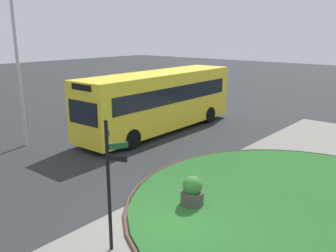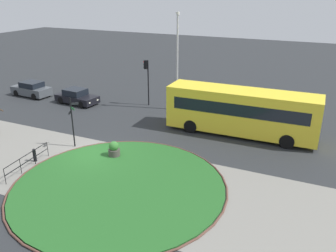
{
  "view_description": "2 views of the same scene",
  "coord_description": "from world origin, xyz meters",
  "px_view_note": "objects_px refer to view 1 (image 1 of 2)",
  "views": [
    {
      "loc": [
        -7.39,
        -6.02,
        5.53
      ],
      "look_at": [
        3.29,
        2.98,
        1.89
      ],
      "focal_mm": 38.39,
      "sensor_mm": 36.0,
      "label": 1
    },
    {
      "loc": [
        12.95,
        -16.69,
        10.17
      ],
      "look_at": [
        4.01,
        2.75,
        1.69
      ],
      "focal_mm": 37.43,
      "sensor_mm": 36.0,
      "label": 2
    }
  ],
  "objects_px": {
    "signpost_directional": "(110,179)",
    "lamppost_tall": "(17,56)",
    "bus_yellow": "(160,100)",
    "planter_near_signpost": "(192,193)"
  },
  "relations": [
    {
      "from": "signpost_directional",
      "to": "planter_near_signpost",
      "type": "bearing_deg",
      "value": -2.91
    },
    {
      "from": "lamppost_tall",
      "to": "signpost_directional",
      "type": "bearing_deg",
      "value": -107.39
    },
    {
      "from": "signpost_directional",
      "to": "planter_near_signpost",
      "type": "height_order",
      "value": "signpost_directional"
    },
    {
      "from": "bus_yellow",
      "to": "lamppost_tall",
      "type": "relative_size",
      "value": 1.3
    },
    {
      "from": "planter_near_signpost",
      "to": "signpost_directional",
      "type": "bearing_deg",
      "value": 177.09
    },
    {
      "from": "signpost_directional",
      "to": "bus_yellow",
      "type": "relative_size",
      "value": 0.32
    },
    {
      "from": "bus_yellow",
      "to": "planter_near_signpost",
      "type": "distance_m",
      "value": 9.64
    },
    {
      "from": "signpost_directional",
      "to": "lamppost_tall",
      "type": "distance_m",
      "value": 10.97
    },
    {
      "from": "bus_yellow",
      "to": "planter_near_signpost",
      "type": "bearing_deg",
      "value": 46.71
    },
    {
      "from": "signpost_directional",
      "to": "bus_yellow",
      "type": "xyz_separation_m",
      "value": [
        9.69,
        6.9,
        -0.19
      ]
    }
  ]
}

